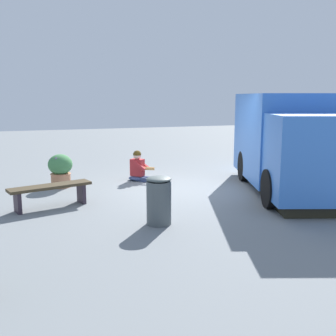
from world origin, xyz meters
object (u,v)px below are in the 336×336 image
at_px(plaza_bench, 51,190).
at_px(trash_bin, 159,200).
at_px(planter_flowering_near, 60,169).
at_px(food_truck, 291,145).
at_px(person_customer, 138,169).

bearing_deg(plaza_bench, trash_bin, -44.64).
bearing_deg(trash_bin, planter_flowering_near, 111.59).
height_order(food_truck, trash_bin, food_truck).
height_order(person_customer, planter_flowering_near, planter_flowering_near).
distance_m(planter_flowering_near, trash_bin, 4.07).
height_order(food_truck, planter_flowering_near, food_truck).
distance_m(food_truck, person_customer, 4.17).
bearing_deg(planter_flowering_near, plaza_bench, -100.05).
xyz_separation_m(person_customer, plaza_bench, (-2.49, -2.10, 0.04)).
bearing_deg(food_truck, trash_bin, -159.01).
distance_m(plaza_bench, trash_bin, 2.59).
bearing_deg(food_truck, person_customer, 143.90).
xyz_separation_m(food_truck, planter_flowering_near, (-5.44, 2.27, -0.69)).
distance_m(person_customer, trash_bin, 3.97).
bearing_deg(food_truck, plaza_bench, 176.94).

